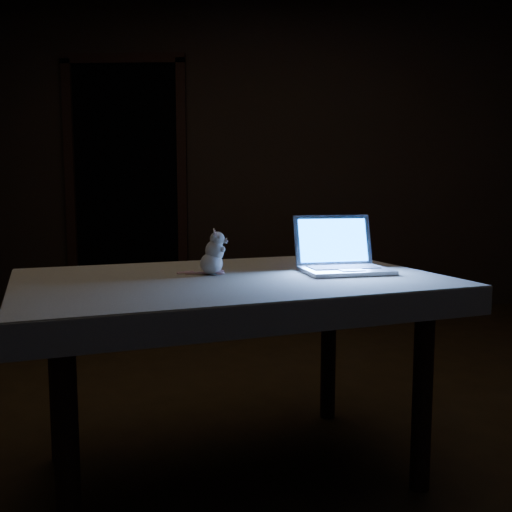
# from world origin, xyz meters

# --- Properties ---
(floor) EXTENTS (5.00, 5.00, 0.00)m
(floor) POSITION_xyz_m (0.00, 0.00, 0.00)
(floor) COLOR black
(floor) RESTS_ON ground
(back_wall) EXTENTS (4.50, 0.04, 2.60)m
(back_wall) POSITION_xyz_m (0.00, 2.50, 1.30)
(back_wall) COLOR black
(back_wall) RESTS_ON ground
(doorway) EXTENTS (1.06, 0.36, 2.13)m
(doorway) POSITION_xyz_m (-1.10, 2.50, 1.06)
(doorway) COLOR black
(doorway) RESTS_ON back_wall
(table) EXTENTS (1.51, 1.27, 0.69)m
(table) POSITION_xyz_m (0.05, -0.56, 0.35)
(table) COLOR black
(table) RESTS_ON floor
(tablecloth) EXTENTS (1.61, 1.33, 0.09)m
(tablecloth) POSITION_xyz_m (0.13, -0.53, 0.65)
(tablecloth) COLOR #BAB19B
(tablecloth) RESTS_ON table
(laptop) EXTENTS (0.35, 0.33, 0.20)m
(laptop) POSITION_xyz_m (0.45, -0.46, 0.80)
(laptop) COLOR #AFAFB4
(laptop) RESTS_ON tablecloth
(plush_mouse) EXTENTS (0.13, 0.13, 0.16)m
(plush_mouse) POSITION_xyz_m (-0.02, -0.52, 0.78)
(plush_mouse) COLOR silver
(plush_mouse) RESTS_ON tablecloth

